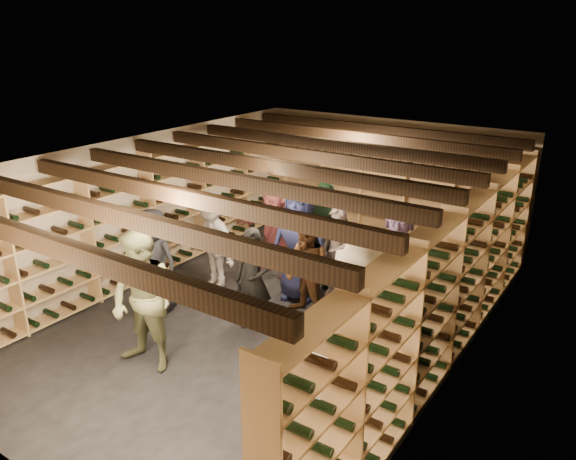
% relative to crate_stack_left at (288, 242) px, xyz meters
% --- Properties ---
extents(ground, '(8.00, 8.00, 0.00)m').
position_rel_crate_stack_left_xyz_m(ground, '(0.96, -1.81, -0.34)').
color(ground, black).
rests_on(ground, ground).
extents(walls, '(5.52, 8.02, 2.40)m').
position_rel_crate_stack_left_xyz_m(walls, '(0.96, -1.81, 0.86)').
color(walls, '#BFAE94').
rests_on(walls, ground).
extents(ceiling, '(5.50, 8.00, 0.01)m').
position_rel_crate_stack_left_xyz_m(ceiling, '(0.96, -1.81, 2.06)').
color(ceiling, '#BEB5A2').
rests_on(ceiling, walls).
extents(ceiling_joists, '(5.40, 7.12, 0.18)m').
position_rel_crate_stack_left_xyz_m(ceiling_joists, '(0.96, -1.81, 1.92)').
color(ceiling_joists, black).
rests_on(ceiling_joists, ground).
extents(wine_rack_left, '(0.32, 7.50, 2.15)m').
position_rel_crate_stack_left_xyz_m(wine_rack_left, '(-1.61, -1.81, 0.74)').
color(wine_rack_left, tan).
rests_on(wine_rack_left, ground).
extents(wine_rack_right, '(0.32, 7.50, 2.15)m').
position_rel_crate_stack_left_xyz_m(wine_rack_right, '(3.53, -1.81, 0.74)').
color(wine_rack_right, tan).
rests_on(wine_rack_right, ground).
extents(wine_rack_back, '(4.70, 0.30, 2.15)m').
position_rel_crate_stack_left_xyz_m(wine_rack_back, '(0.96, 2.02, 0.73)').
color(wine_rack_back, tan).
rests_on(wine_rack_back, ground).
extents(crate_stack_left, '(0.58, 0.47, 0.68)m').
position_rel_crate_stack_left_xyz_m(crate_stack_left, '(0.00, 0.00, 0.00)').
color(crate_stack_left, tan).
rests_on(crate_stack_left, ground).
extents(crate_stack_right, '(0.56, 0.44, 0.51)m').
position_rel_crate_stack_left_xyz_m(crate_stack_right, '(0.96, 0.85, -0.08)').
color(crate_stack_right, tan).
rests_on(crate_stack_right, ground).
extents(crate_loose, '(0.57, 0.45, 0.17)m').
position_rel_crate_stack_left_xyz_m(crate_loose, '(2.19, 0.33, -0.25)').
color(crate_loose, tan).
rests_on(crate_loose, ground).
extents(person_0, '(0.87, 0.66, 1.62)m').
position_rel_crate_stack_left_xyz_m(person_0, '(-0.56, -2.75, 0.47)').
color(person_0, black).
rests_on(person_0, ground).
extents(person_1, '(0.64, 0.52, 1.50)m').
position_rel_crate_stack_left_xyz_m(person_1, '(0.98, -2.33, 0.41)').
color(person_1, black).
rests_on(person_1, ground).
extents(person_2, '(0.92, 0.73, 1.84)m').
position_rel_crate_stack_left_xyz_m(person_2, '(0.48, -3.87, 0.58)').
color(person_2, '#60633F').
rests_on(person_2, ground).
extents(person_3, '(1.18, 0.72, 1.77)m').
position_rel_crate_stack_left_xyz_m(person_3, '(2.72, -2.50, 0.55)').
color(person_3, beige).
rests_on(person_3, ground).
extents(person_4, '(1.05, 0.47, 1.76)m').
position_rel_crate_stack_left_xyz_m(person_4, '(3.14, -3.00, 0.54)').
color(person_4, navy).
rests_on(person_4, ground).
extents(person_5, '(1.52, 0.63, 1.59)m').
position_rel_crate_stack_left_xyz_m(person_5, '(0.15, -0.64, 0.46)').
color(person_5, brown).
rests_on(person_5, ground).
extents(person_6, '(1.02, 0.78, 1.86)m').
position_rel_crate_stack_left_xyz_m(person_6, '(1.00, -1.17, 0.59)').
color(person_6, '#181C3F').
rests_on(person_6, ground).
extents(person_7, '(0.59, 0.43, 1.51)m').
position_rel_crate_stack_left_xyz_m(person_7, '(1.49, -0.85, 0.41)').
color(person_7, gray).
rests_on(person_7, ground).
extents(person_8, '(0.86, 0.76, 1.49)m').
position_rel_crate_stack_left_xyz_m(person_8, '(1.45, -1.66, 0.41)').
color(person_8, '#412513').
rests_on(person_8, ground).
extents(person_9, '(1.14, 0.77, 1.63)m').
position_rel_crate_stack_left_xyz_m(person_9, '(-0.38, -1.63, 0.47)').
color(person_9, '#A39B95').
rests_on(person_9, ground).
extents(person_10, '(1.05, 0.45, 1.78)m').
position_rel_crate_stack_left_xyz_m(person_10, '(1.05, -0.51, 0.55)').
color(person_10, '#244828').
rests_on(person_10, ground).
extents(person_11, '(1.59, 0.85, 1.63)m').
position_rel_crate_stack_left_xyz_m(person_11, '(2.38, -0.60, 0.48)').
color(person_11, slate).
rests_on(person_11, ground).
extents(person_12, '(0.90, 0.69, 1.65)m').
position_rel_crate_stack_left_xyz_m(person_12, '(2.69, -1.74, 0.48)').
color(person_12, '#39383D').
rests_on(person_12, ground).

